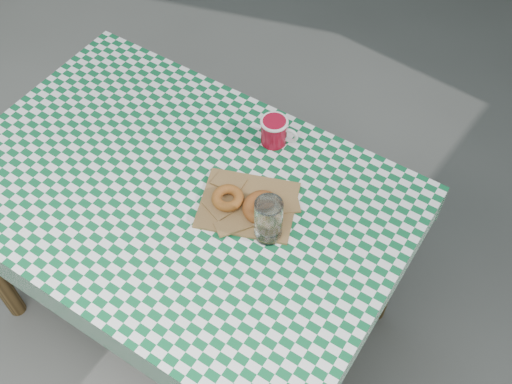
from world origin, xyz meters
TOP-DOWN VIEW (x-y plane):
  - ground at (0.00, 0.00)m, footprint 60.00×60.00m
  - table at (0.05, 0.19)m, footprint 1.35×0.96m
  - tablecloth at (0.05, 0.19)m, footprint 1.37×0.98m
  - paper_bag at (0.24, 0.27)m, footprint 0.33×0.30m
  - bagel_front at (0.19, 0.24)m, footprint 0.10×0.10m
  - bagel_back at (0.29, 0.28)m, footprint 0.14×0.14m
  - coffee_mug at (0.15, 0.51)m, footprint 0.20×0.20m
  - drinking_glass at (0.34, 0.23)m, footprint 0.09×0.09m

SIDE VIEW (x-z plane):
  - ground at x=0.00m, z-range 0.00..0.00m
  - table at x=0.05m, z-range 0.00..0.75m
  - tablecloth at x=0.05m, z-range 0.75..0.76m
  - paper_bag at x=0.24m, z-range 0.76..0.77m
  - bagel_front at x=0.19m, z-range 0.77..0.80m
  - bagel_back at x=0.29m, z-range 0.77..0.80m
  - coffee_mug at x=0.15m, z-range 0.76..0.84m
  - drinking_glass at x=0.34m, z-range 0.76..0.89m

